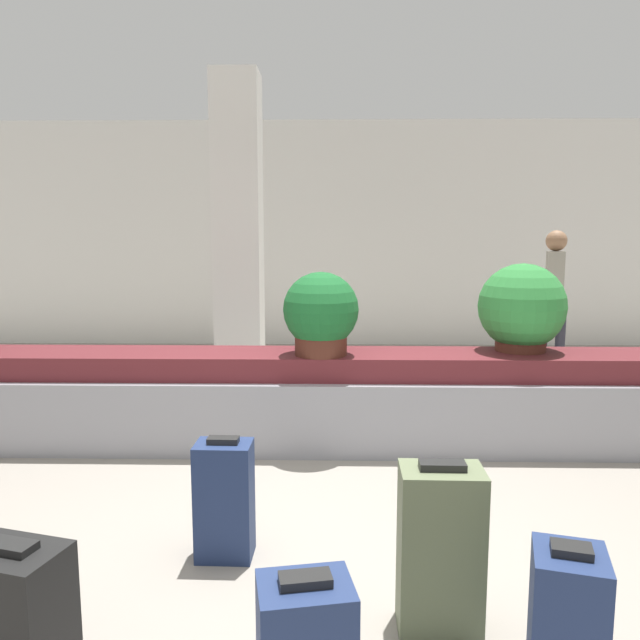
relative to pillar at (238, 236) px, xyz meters
name	(u,v)px	position (x,y,z in m)	size (l,w,h in m)	color
ground_plane	(313,558)	(0.86, -3.39, -1.60)	(18.00, 18.00, 0.00)	gray
back_wall	(327,235)	(0.86, 2.71, 0.00)	(18.00, 0.06, 3.20)	silver
carousel	(320,401)	(0.86, -1.67, -1.25)	(7.87, 0.72, 0.73)	gray
pillar	(238,236)	(0.00, 0.00, 0.00)	(0.46, 0.46, 3.20)	silver
suitcase_0	(11,612)	(-0.22, -4.25, -1.35)	(0.45, 0.36, 0.53)	black
suitcase_2	(567,630)	(1.77, -4.37, -1.31)	(0.30, 0.31, 0.60)	navy
suitcase_3	(225,500)	(0.42, -3.38, -1.30)	(0.29, 0.21, 0.63)	navy
suitcase_4	(440,550)	(1.40, -3.95, -1.25)	(0.34, 0.24, 0.73)	#5B6647
potted_plant_0	(522,309)	(2.42, -1.56, -0.55)	(0.67, 0.67, 0.68)	#4C2319
potted_plant_2	(321,314)	(0.87, -1.76, -0.57)	(0.56, 0.56, 0.62)	#4C2319
traveler_0	(554,290)	(3.45, 0.70, -0.61)	(0.31, 0.36, 1.66)	#282833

